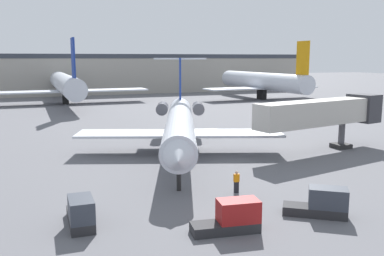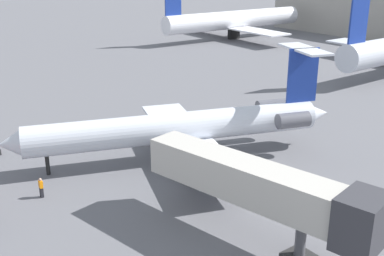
{
  "view_description": "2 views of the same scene",
  "coord_description": "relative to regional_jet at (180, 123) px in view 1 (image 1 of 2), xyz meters",
  "views": [
    {
      "loc": [
        -17.91,
        -42.06,
        10.07
      ],
      "look_at": [
        -2.64,
        -2.16,
        2.94
      ],
      "focal_mm": 39.37,
      "sensor_mm": 36.0,
      "label": 1
    },
    {
      "loc": [
        31.47,
        -25.65,
        18.35
      ],
      "look_at": [
        -3.88,
        0.51,
        2.74
      ],
      "focal_mm": 45.04,
      "sensor_mm": 36.0,
      "label": 2
    }
  ],
  "objects": [
    {
      "name": "baggage_tug_trailing",
      "position": [
        2.57,
        -20.32,
        -2.48
      ],
      "size": [
        4.07,
        3.46,
        1.9
      ],
      "color": "#262628",
      "rests_on": "ground_plane"
    },
    {
      "name": "jet_bridge",
      "position": [
        15.38,
        -4.51,
        0.93
      ],
      "size": [
        17.26,
        6.31,
        5.93
      ],
      "color": "#B7B2A8",
      "rests_on": "ground_plane"
    },
    {
      "name": "terminal_building",
      "position": [
        3.42,
        83.94,
        2.27
      ],
      "size": [
        129.66,
        18.46,
        11.15
      ],
      "color": "#9E998E",
      "rests_on": "ground_plane"
    },
    {
      "name": "parked_airliner_west_mid",
      "position": [
        -7.45,
        55.45,
        1.06
      ],
      "size": [
        36.58,
        43.52,
        13.58
      ],
      "color": "silver",
      "rests_on": "ground_plane"
    },
    {
      "name": "ground_crew_marshaller",
      "position": [
        -0.41,
        -14.08,
        -2.46
      ],
      "size": [
        0.4,
        0.26,
        1.69
      ],
      "color": "black",
      "rests_on": "ground_plane"
    },
    {
      "name": "baggage_tug_lead",
      "position": [
        -3.91,
        -20.47,
        -2.48
      ],
      "size": [
        4.15,
        1.92,
        1.9
      ],
      "color": "#262628",
      "rests_on": "ground_plane"
    },
    {
      "name": "parked_airliner_centre",
      "position": [
        38.53,
        48.85,
        1.06
      ],
      "size": [
        29.6,
        35.13,
        13.56
      ],
      "color": "silver",
      "rests_on": "ground_plane"
    },
    {
      "name": "baggage_tug_spare",
      "position": [
        -12.13,
        -16.58,
        -2.48
      ],
      "size": [
        1.46,
        4.02,
        1.9
      ],
      "color": "#262628",
      "rests_on": "ground_plane"
    },
    {
      "name": "regional_jet",
      "position": [
        0.0,
        0.0,
        0.0
      ],
      "size": [
        21.91,
        30.95,
        10.08
      ],
      "color": "silver",
      "rests_on": "ground_plane"
    },
    {
      "name": "ground_plane",
      "position": [
        3.42,
        0.59,
        -3.37
      ],
      "size": [
        400.0,
        400.0,
        0.1
      ],
      "primitive_type": "cube",
      "color": "#5B5B60"
    }
  ]
}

